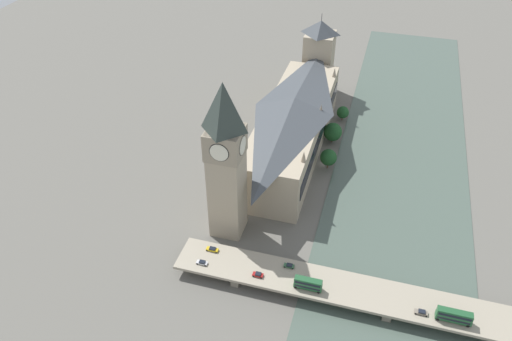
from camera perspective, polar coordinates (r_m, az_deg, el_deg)
The scene contains 16 objects.
ground_plane at distance 246.46m, azimuth 7.55°, elevation 0.63°, with size 600.00×600.00×0.00m, color #605E56.
river_water at distance 245.64m, azimuth 16.10°, elevation -0.80°, with size 62.43×360.00×0.30m, color #47564C.
parliament_hall at distance 246.71m, azimuth 4.30°, elevation 5.17°, with size 28.15×105.64×30.39m.
clock_tower at distance 187.42m, azimuth -3.46°, elevation 1.29°, with size 13.76×13.76×68.02m.
victoria_tower at distance 300.02m, azimuth 7.15°, elevation 12.65°, with size 16.45×16.45×48.42m.
road_bridge at distance 186.12m, azimuth 14.97°, elevation -14.03°, with size 156.86×15.83×5.17m.
double_decker_bus_lead at distance 183.51m, azimuth 21.72°, elevation -15.17°, with size 11.58×2.66×4.91m.
double_decker_bus_rear at distance 180.97m, azimuth 5.97°, elevation -12.72°, with size 10.01×2.65×4.63m.
car_northbound_lead at distance 188.46m, azimuth 3.81°, elevation -10.80°, with size 3.93×1.85×1.22m.
car_northbound_mid at distance 190.10m, azimuth -6.19°, elevation -10.41°, with size 4.21×1.80×1.33m.
car_northbound_tail at distance 183.50m, azimuth 18.38°, elevation -15.12°, with size 4.41×1.86×1.37m.
car_southbound_lead at distance 185.08m, azimuth 0.23°, elevation -11.81°, with size 3.89×1.92×1.44m.
car_southbound_mid at distance 194.36m, azimuth -5.01°, elevation -8.96°, with size 4.68×1.86×1.36m.
tree_embankment_near at distance 241.44m, azimuth 8.28°, elevation 1.49°, with size 8.06×8.06×10.19m.
tree_embankment_mid at distance 280.72m, azimuth 9.89°, elevation 6.57°, with size 6.73×6.73×8.36m.
tree_embankment_far at distance 260.60m, azimuth 8.77°, elevation 4.38°, with size 9.53×9.53×10.88m.
Camera 1 is at (-23.43, 197.39, 145.70)m, focal length 35.00 mm.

